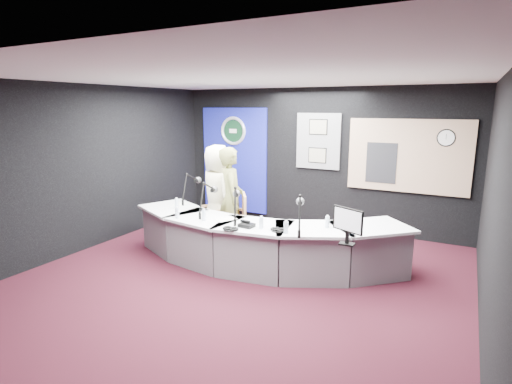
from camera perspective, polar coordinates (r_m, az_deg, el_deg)
The scene contains 33 objects.
ground at distance 5.89m, azimuth -1.98°, elevation -12.18°, with size 6.00×6.00×0.00m, color black.
ceiling at distance 5.39m, azimuth -2.20°, elevation 16.11°, with size 6.00×6.00×0.02m, color silver.
wall_back at distance 8.17m, azimuth 8.54°, elevation 4.78°, with size 6.00×0.02×2.80m, color black.
wall_front at distance 3.32m, azimuth -29.21°, elevation -7.43°, with size 6.00×0.02×2.80m, color black.
wall_left at distance 7.42m, azimuth -22.60°, elevation 3.25°, with size 0.02×6.00×2.80m, color black.
wall_right at distance 4.77m, azimuth 30.94°, elevation -2.03°, with size 0.02×6.00×2.80m, color black.
broadcast_desk at distance 6.22m, azimuth 0.14°, elevation -7.11°, with size 4.50×1.90×0.75m, color silver, non-canonical shape.
backdrop_panel at distance 8.97m, azimuth -3.09°, elevation 4.57°, with size 1.60×0.05×2.30m, color navy.
agency_seal at distance 8.88m, azimuth -3.28°, elevation 8.70°, with size 0.63×0.63×0.07m, color silver.
seal_center at distance 8.88m, azimuth -3.26°, elevation 8.70°, with size 0.48×0.48×0.01m, color black.
pinboard at distance 8.09m, azimuth 8.88°, elevation 7.19°, with size 0.90×0.04×1.10m, color slate.
framed_photo_upper at distance 8.05m, azimuth 8.87°, elevation 9.16°, with size 0.34×0.02×0.27m, color gray.
framed_photo_lower at distance 8.09m, azimuth 8.74°, elevation 5.20°, with size 0.34×0.02×0.27m, color gray.
booth_window_frame at distance 7.73m, azimuth 20.85°, elevation 4.82°, with size 2.12×0.06×1.32m, color tan.
booth_glow at distance 7.72m, azimuth 20.84°, elevation 4.82°, with size 2.00×0.02×1.20m, color #FFEDA1.
equipment_rack at distance 7.78m, azimuth 17.46°, elevation 3.99°, with size 0.55×0.02×0.75m, color black.
wall_clock at distance 7.61m, azimuth 25.52°, elevation 7.00°, with size 0.28×0.28×0.01m, color white.
armchair_left at distance 7.31m, azimuth -5.49°, elevation -3.60°, with size 0.51×0.51×0.90m, color tan, non-canonical shape.
armchair_right at distance 6.92m, azimuth -3.51°, elevation -4.30°, with size 0.53×0.53×0.94m, color tan, non-canonical shape.
draped_jacket at distance 7.52m, azimuth -5.69°, elevation -1.83°, with size 0.50×0.10×0.70m, color slate.
person_man at distance 7.20m, azimuth -5.56°, elevation -0.28°, with size 0.87×0.56×1.77m, color beige.
person_woman at distance 6.82m, azimuth -3.56°, elevation -0.97°, with size 0.64×0.42×1.77m, color olive.
computer_monitor at distance 5.01m, azimuth 13.01°, elevation -3.89°, with size 0.48×0.03×0.33m, color black.
desk_phone at distance 5.68m, azimuth -1.34°, elevation -4.77°, with size 0.21×0.16×0.05m, color black.
headphones_near at distance 5.51m, azimuth 3.23°, elevation -5.39°, with size 0.22×0.22×0.04m, color black.
headphones_far at distance 5.56m, azimuth -3.65°, elevation -5.24°, with size 0.22×0.22×0.04m, color black.
paper_stack at distance 7.10m, azimuth -10.77°, elevation -1.72°, with size 0.20×0.28×0.00m, color white.
notepad at distance 6.09m, azimuth -4.39°, elevation -3.87°, with size 0.22×0.31×0.00m, color white.
boom_mic_a at distance 7.21m, azimuth -9.32°, elevation 0.96°, with size 0.23×0.73×0.60m, color black, non-canonical shape.
boom_mic_b at distance 6.33m, azimuth -6.97°, elevation -0.51°, with size 0.25×0.73×0.60m, color black, non-canonical shape.
boom_mic_c at distance 5.96m, azimuth -2.92°, elevation -1.24°, with size 0.42×0.66×0.60m, color black, non-canonical shape.
boom_mic_d at distance 5.47m, azimuth 6.28°, elevation -2.50°, with size 0.34×0.70×0.60m, color black, non-canonical shape.
water_bottles at distance 5.87m, azimuth -0.96°, elevation -3.55°, with size 3.05×0.67×0.18m, color silver, non-canonical shape.
Camera 1 is at (2.69, -4.65, 2.42)m, focal length 28.00 mm.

